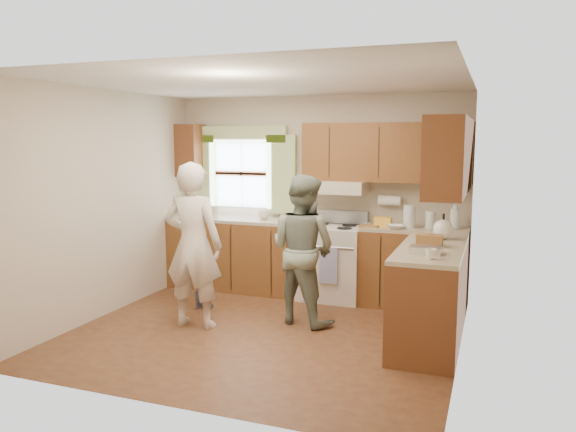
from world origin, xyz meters
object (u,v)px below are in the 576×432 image
at_px(stove, 332,261).
at_px(child, 203,273).
at_px(woman_right, 303,249).
at_px(woman_left, 193,245).

distance_m(stove, child, 1.60).
xyz_separation_m(stove, child, (-1.27, -0.96, -0.04)).
xyz_separation_m(stove, woman_right, (-0.05, -0.99, 0.33)).
xyz_separation_m(stove, woman_left, (-1.07, -1.52, 0.40)).
xyz_separation_m(woman_right, child, (-1.23, 0.03, -0.37)).
xyz_separation_m(woman_left, child, (-0.21, 0.56, -0.44)).
height_order(stove, woman_right, woman_right).
bearing_deg(woman_right, stove, -75.58).
bearing_deg(woman_right, child, 15.78).
relative_size(woman_left, child, 2.04).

